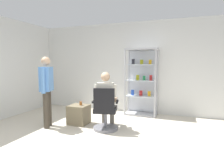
{
  "coord_description": "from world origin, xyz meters",
  "views": [
    {
      "loc": [
        1.47,
        -2.6,
        1.47
      ],
      "look_at": [
        -0.04,
        1.5,
        1.0
      ],
      "focal_mm": 30.21,
      "sensor_mm": 36.0,
      "label": 1
    }
  ],
  "objects_px": {
    "seated_shopkeeper": "(106,97)",
    "storage_crate": "(79,114)",
    "standing_customer": "(47,87)",
    "tea_glass": "(81,103)",
    "office_chair": "(105,113)",
    "display_cabinet_main": "(141,81)"
  },
  "relations": [
    {
      "from": "display_cabinet_main",
      "to": "seated_shopkeeper",
      "type": "distance_m",
      "value": 1.56
    },
    {
      "from": "seated_shopkeeper",
      "to": "storage_crate",
      "type": "xyz_separation_m",
      "value": [
        -0.74,
        0.04,
        -0.48
      ]
    },
    {
      "from": "office_chair",
      "to": "tea_glass",
      "type": "relative_size",
      "value": 10.25
    },
    {
      "from": "display_cabinet_main",
      "to": "seated_shopkeeper",
      "type": "bearing_deg",
      "value": -109.3
    },
    {
      "from": "display_cabinet_main",
      "to": "tea_glass",
      "type": "xyz_separation_m",
      "value": [
        -1.2,
        -1.4,
        -0.45
      ]
    },
    {
      "from": "display_cabinet_main",
      "to": "office_chair",
      "type": "distance_m",
      "value": 1.78
    },
    {
      "from": "seated_shopkeeper",
      "to": "tea_glass",
      "type": "distance_m",
      "value": 0.72
    },
    {
      "from": "storage_crate",
      "to": "standing_customer",
      "type": "xyz_separation_m",
      "value": [
        -0.57,
        -0.45,
        0.7
      ]
    },
    {
      "from": "standing_customer",
      "to": "display_cabinet_main",
      "type": "bearing_deg",
      "value": 45.61
    },
    {
      "from": "display_cabinet_main",
      "to": "standing_customer",
      "type": "xyz_separation_m",
      "value": [
        -1.82,
        -1.86,
        -0.03
      ]
    },
    {
      "from": "display_cabinet_main",
      "to": "office_chair",
      "type": "bearing_deg",
      "value": -106.28
    },
    {
      "from": "office_chair",
      "to": "tea_glass",
      "type": "distance_m",
      "value": 0.77
    },
    {
      "from": "display_cabinet_main",
      "to": "storage_crate",
      "type": "xyz_separation_m",
      "value": [
        -1.25,
        -1.42,
        -0.73
      ]
    },
    {
      "from": "storage_crate",
      "to": "standing_customer",
      "type": "distance_m",
      "value": 1.01
    },
    {
      "from": "seated_shopkeeper",
      "to": "storage_crate",
      "type": "relative_size",
      "value": 2.77
    },
    {
      "from": "office_chair",
      "to": "storage_crate",
      "type": "bearing_deg",
      "value": 165.6
    },
    {
      "from": "storage_crate",
      "to": "tea_glass",
      "type": "bearing_deg",
      "value": 14.46
    },
    {
      "from": "display_cabinet_main",
      "to": "storage_crate",
      "type": "relative_size",
      "value": 4.08
    },
    {
      "from": "office_chair",
      "to": "storage_crate",
      "type": "relative_size",
      "value": 2.06
    },
    {
      "from": "office_chair",
      "to": "seated_shopkeeper",
      "type": "height_order",
      "value": "seated_shopkeeper"
    },
    {
      "from": "tea_glass",
      "to": "standing_customer",
      "type": "xyz_separation_m",
      "value": [
        -0.62,
        -0.46,
        0.42
      ]
    },
    {
      "from": "display_cabinet_main",
      "to": "tea_glass",
      "type": "distance_m",
      "value": 1.9
    }
  ]
}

